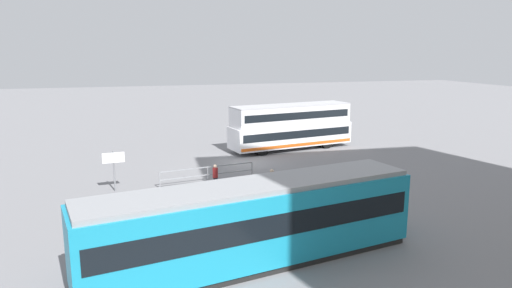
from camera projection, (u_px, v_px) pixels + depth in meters
The scene contains 7 objects.
ground_plane at pixel (244, 162), 34.78m from camera, with size 160.00×160.00×0.00m, color slate.
double_decker_bus at pixel (291, 126), 38.91m from camera, with size 11.00×4.43×3.80m.
tram_yellow at pixel (254, 222), 17.86m from camera, with size 13.77×4.98×3.27m.
pedestrian_near_railing at pixel (215, 175), 27.59m from camera, with size 0.45×0.45×1.57m.
pedestrian_crossing at pixel (272, 182), 25.92m from camera, with size 0.43×0.43×1.72m.
pedestrian_railing at pixel (208, 172), 29.01m from camera, with size 6.13×0.95×1.08m.
info_sign at pixel (114, 163), 27.14m from camera, with size 1.27×0.17×2.46m.
Camera 1 is at (8.72, 32.69, 8.23)m, focal length 32.30 mm.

